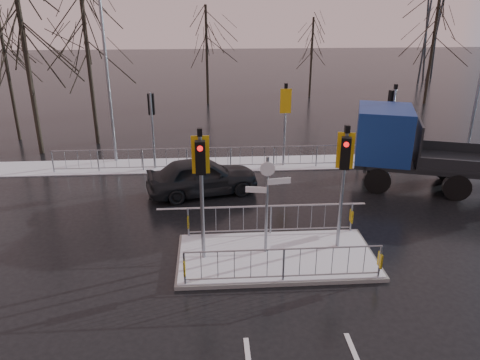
{
  "coord_description": "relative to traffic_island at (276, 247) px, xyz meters",
  "views": [
    {
      "loc": [
        -1.93,
        -12.31,
        7.51
      ],
      "look_at": [
        -0.97,
        2.05,
        1.8
      ],
      "focal_mm": 35.0,
      "sensor_mm": 36.0,
      "label": 1
    }
  ],
  "objects": [
    {
      "name": "traffic_island",
      "position": [
        0.0,
        0.0,
        0.0
      ],
      "size": [
        6.0,
        3.04,
        4.15
      ],
      "color": "slate",
      "rests_on": "ground"
    },
    {
      "name": "ground",
      "position": [
        0.01,
        -0.01,
        -0.39
      ],
      "size": [
        120.0,
        120.0,
        0.0
      ],
      "primitive_type": "plane",
      "color": "black",
      "rests_on": "ground"
    },
    {
      "name": "street_lamp_left",
      "position": [
        -6.42,
        9.49,
        4.1
      ],
      "size": [
        1.25,
        0.18,
        8.2
      ],
      "color": "gray",
      "rests_on": "ground"
    },
    {
      "name": "tree_far_b",
      "position": [
        6.01,
        23.99,
        3.79
      ],
      "size": [
        3.25,
        3.25,
        6.14
      ],
      "color": "black",
      "rests_on": "ground"
    },
    {
      "name": "tree_far_c",
      "position": [
        14.01,
        20.99,
        4.76
      ],
      "size": [
        4.0,
        4.0,
        7.55
      ],
      "color": "black",
      "rests_on": "ground"
    },
    {
      "name": "lane_markings",
      "position": [
        0.01,
        -0.34,
        -0.39
      ],
      "size": [
        8.0,
        11.38,
        0.01
      ],
      "color": "silver",
      "rests_on": "ground"
    },
    {
      "name": "flatbed_truck",
      "position": [
        6.2,
        5.54,
        1.35
      ],
      "size": [
        7.49,
        4.58,
        3.27
      ],
      "color": "black",
      "rests_on": "ground"
    },
    {
      "name": "snow_verge",
      "position": [
        0.01,
        8.59,
        -0.37
      ],
      "size": [
        30.0,
        2.0,
        0.04
      ],
      "primitive_type": "cube",
      "color": "silver",
      "rests_on": "ground"
    },
    {
      "name": "tree_near_c",
      "position": [
        -12.49,
        13.49,
        4.11
      ],
      "size": [
        3.5,
        3.5,
        6.61
      ],
      "color": "black",
      "rests_on": "ground"
    },
    {
      "name": "tree_far_a",
      "position": [
        -1.99,
        21.99,
        4.43
      ],
      "size": [
        3.75,
        3.75,
        7.08
      ],
      "color": "black",
      "rests_on": "ground"
    },
    {
      "name": "far_kerb_fixtures",
      "position": [
        0.31,
        8.08,
        0.63
      ],
      "size": [
        18.0,
        0.65,
        3.83
      ],
      "color": "gray",
      "rests_on": "ground"
    },
    {
      "name": "car_far_lane",
      "position": [
        -2.26,
        5.19,
        0.36
      ],
      "size": [
        4.71,
        2.75,
        1.51
      ],
      "primitive_type": "imported",
      "rotation": [
        0.0,
        0.0,
        1.8
      ],
      "color": "black",
      "rests_on": "ground"
    },
    {
      "name": "tree_near_a",
      "position": [
        -10.49,
        10.99,
        5.72
      ],
      "size": [
        4.75,
        4.75,
        8.97
      ],
      "color": "black",
      "rests_on": "ground"
    },
    {
      "name": "tree_near_b",
      "position": [
        -7.99,
        12.49,
        4.76
      ],
      "size": [
        4.0,
        4.0,
        7.55
      ],
      "color": "black",
      "rests_on": "ground"
    }
  ]
}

